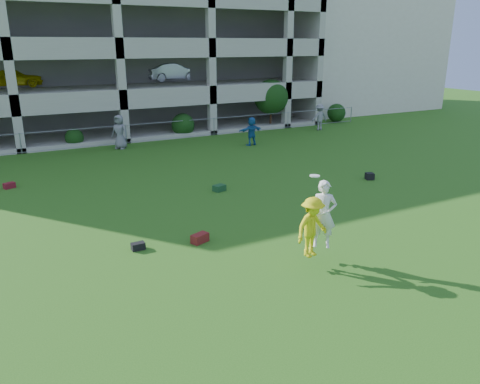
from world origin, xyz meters
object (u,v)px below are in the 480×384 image
bystander_c (119,132)px  crate_d (370,176)px  bystander_d (252,131)px  frisbee_contest (316,223)px  stucco_building (332,54)px  bystander_f (319,117)px  parking_garage (90,43)px

bystander_c → crate_d: bystander_c is taller
bystander_c → bystander_d: bystander_c is taller
crate_d → frisbee_contest: bearing=-142.0°
stucco_building → bystander_c: size_ratio=7.99×
stucco_building → bystander_d: stucco_building is taller
frisbee_contest → crate_d: bearing=38.0°
bystander_d → bystander_f: bystander_f is taller
bystander_d → bystander_f: (6.90, 2.32, 0.06)m
stucco_building → bystander_f: (-9.46, -10.74, -4.08)m
bystander_d → crate_d: bystander_d is taller
bystander_c → parking_garage: bearing=132.3°
stucco_building → parking_garage: parking_garage is taller
bystander_c → bystander_f: bearing=44.5°
crate_d → frisbee_contest: size_ratio=0.15×
frisbee_contest → bystander_d: bearing=66.8°
bystander_d → crate_d: bearing=90.9°
bystander_c → crate_d: (8.42, -11.94, -0.85)m
bystander_d → frisbee_contest: 16.36m
bystander_c → frisbee_contest: frisbee_contest is taller
stucco_building → bystander_d: bearing=-141.4°
bystander_f → crate_d: bystander_f is taller
stucco_building → parking_garage: 23.03m
frisbee_contest → parking_garage: bearing=90.4°
bystander_f → crate_d: bearing=67.6°
bystander_c → bystander_f: size_ratio=1.08×
bystander_c → frisbee_contest: bearing=-40.7°
bystander_c → bystander_d: size_ratio=1.16×
frisbee_contest → stucco_building: bearing=50.9°
bystander_d → crate_d: size_ratio=4.94×
parking_garage → stucco_building: bearing=0.7°
stucco_building → bystander_f: bearing=-131.4°
bystander_d → parking_garage: size_ratio=0.06×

